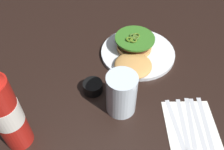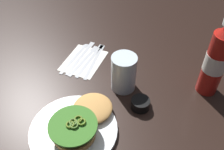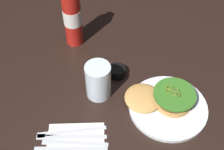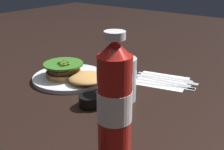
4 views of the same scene
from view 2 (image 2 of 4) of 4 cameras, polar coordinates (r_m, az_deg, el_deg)
The scene contains 12 objects.
ground_plane at distance 0.75m, azimuth -0.21°, elevation -8.27°, with size 3.00×3.00×0.00m, color black.
dinner_plate at distance 0.71m, azimuth -8.81°, elevation -12.40°, with size 0.24×0.24×0.01m, color white.
burger_sandwich at distance 0.69m, azimuth -7.12°, elevation -10.47°, with size 0.21×0.13×0.05m.
ketchup_bottle at distance 0.79m, azimuth 22.84°, elevation 2.97°, with size 0.07×0.07×0.26m.
water_glass at distance 0.77m, azimuth 2.70°, elevation 0.51°, with size 0.08×0.08×0.12m, color silver.
condiment_cup at distance 0.75m, azimuth 6.54°, elevation -6.59°, with size 0.06×0.06×0.03m, color black.
napkin at distance 0.92m, azimuth -6.53°, elevation 3.29°, with size 0.16×0.13×0.00m, color white.
butter_knife at distance 0.92m, azimuth -3.82°, elevation 3.88°, with size 0.20×0.08×0.00m.
table_knife at distance 0.92m, azimuth -4.70°, elevation 4.12°, with size 0.20×0.05×0.00m.
fork_utensil at distance 0.93m, azimuth -5.92°, elevation 4.13°, with size 0.19×0.04×0.00m.
steak_knife at distance 0.94m, azimuth -6.86°, elevation 4.69°, with size 0.20×0.06×0.00m.
spoon_utensil at distance 0.95m, azimuth -7.76°, elevation 5.06°, with size 0.19×0.05×0.00m.
Camera 2 is at (-0.38, -0.27, 0.59)m, focal length 39.69 mm.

